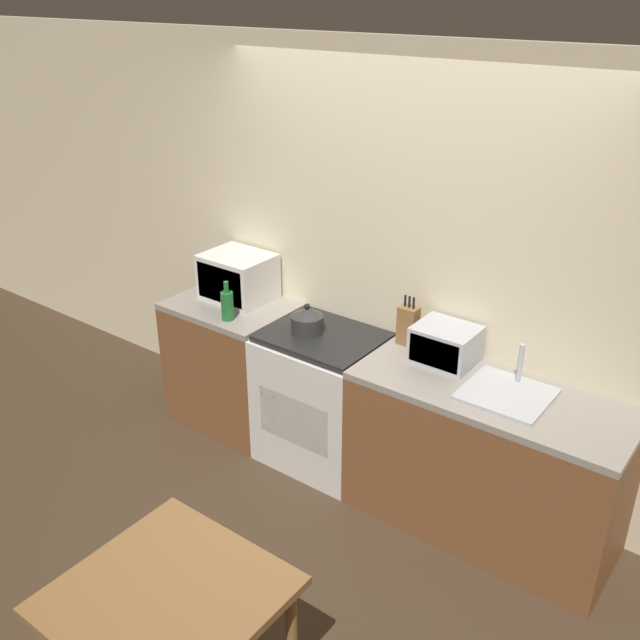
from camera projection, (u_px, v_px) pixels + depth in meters
name	position (u px, v px, depth m)	size (l,w,h in m)	color
ground_plane	(296.00, 537.00, 4.04)	(16.00, 16.00, 0.00)	#3D2D1E
wall_back	(403.00, 269.00, 4.25)	(10.00, 0.06, 2.60)	beige
counter_left_run	(234.00, 362.00, 4.97)	(0.82, 0.62, 0.90)	brown
counter_right_run	(484.00, 461.00, 3.95)	(1.49, 0.62, 0.90)	brown
stove_range	(323.00, 398.00, 4.55)	(0.73, 0.62, 0.90)	silver
kettle	(307.00, 320.00, 4.35)	(0.20, 0.20, 0.19)	#2D2D2D
microwave	(238.00, 277.00, 4.79)	(0.44, 0.37, 0.31)	silver
bottle	(227.00, 305.00, 4.51)	(0.08, 0.08, 0.26)	#1E662D
knife_block	(408.00, 325.00, 4.20)	(0.11, 0.08, 0.31)	brown
toaster_oven	(445.00, 344.00, 4.01)	(0.34, 0.29, 0.21)	#ADAFB5
sink_basin	(507.00, 393.00, 3.71)	(0.44, 0.41, 0.24)	#ADAFB5
dining_table	(169.00, 611.00, 2.76)	(0.80, 0.79, 0.74)	brown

